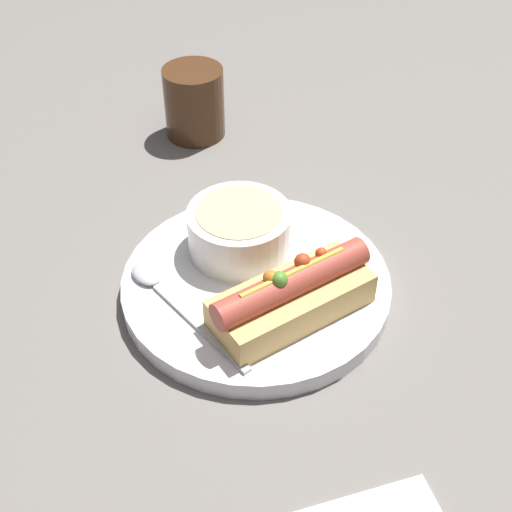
% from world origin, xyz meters
% --- Properties ---
extents(ground_plane, '(4.00, 4.00, 0.00)m').
position_xyz_m(ground_plane, '(0.00, 0.00, 0.00)').
color(ground_plane, slate).
extents(dinner_plate, '(0.26, 0.26, 0.02)m').
position_xyz_m(dinner_plate, '(0.00, 0.00, 0.01)').
color(dinner_plate, white).
rests_on(dinner_plate, ground_plane).
extents(hot_dog, '(0.16, 0.11, 0.06)m').
position_xyz_m(hot_dog, '(0.02, -0.05, 0.04)').
color(hot_dog, '#DBAD60').
rests_on(hot_dog, dinner_plate).
extents(soup_bowl, '(0.10, 0.10, 0.05)m').
position_xyz_m(soup_bowl, '(-0.01, 0.05, 0.05)').
color(soup_bowl, silver).
rests_on(soup_bowl, dinner_plate).
extents(spoon, '(0.09, 0.16, 0.01)m').
position_xyz_m(spoon, '(-0.09, -0.00, 0.02)').
color(spoon, '#B7B7BC').
rests_on(spoon, dinner_plate).
extents(drinking_glass, '(0.08, 0.08, 0.09)m').
position_xyz_m(drinking_glass, '(-0.01, 0.30, 0.04)').
color(drinking_glass, '#4C2D19').
rests_on(drinking_glass, ground_plane).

